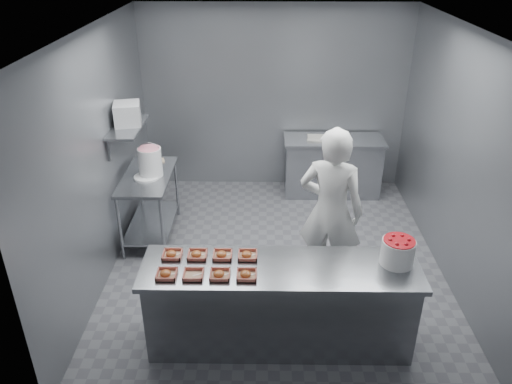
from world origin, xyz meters
TOP-DOWN VIEW (x-y plane):
  - floor at (0.00, 0.00)m, footprint 4.50×4.50m
  - ceiling at (0.00, 0.00)m, footprint 4.50×4.50m
  - wall_back at (0.00, 2.25)m, footprint 4.00×0.04m
  - wall_left at (-2.00, 0.00)m, footprint 0.04×4.50m
  - wall_right at (2.00, 0.00)m, footprint 0.04×4.50m
  - service_counter at (0.00, -1.35)m, footprint 2.60×0.70m
  - prep_table at (-1.65, 0.60)m, footprint 0.60×1.20m
  - back_counter at (0.90, 1.90)m, footprint 1.50×0.60m
  - wall_shelf at (-1.82, 0.60)m, footprint 0.35×0.90m
  - tray_0 at (-1.03, -1.50)m, footprint 0.19×0.18m
  - tray_1 at (-0.79, -1.50)m, footprint 0.19×0.18m
  - tray_2 at (-0.55, -1.50)m, footprint 0.19×0.18m
  - tray_3 at (-0.31, -1.50)m, footprint 0.19×0.18m
  - tray_4 at (-1.03, -1.20)m, footprint 0.19×0.18m
  - tray_5 at (-0.79, -1.20)m, footprint 0.19×0.18m
  - tray_6 at (-0.55, -1.20)m, footprint 0.19×0.18m
  - tray_7 at (-0.31, -1.20)m, footprint 0.19×0.18m
  - worker at (0.57, -0.42)m, footprint 0.81×0.66m
  - strawberry_tub at (1.08, -1.28)m, footprint 0.31×0.31m
  - glaze_bucket at (-1.59, 0.59)m, footprint 0.31×0.29m
  - bucket_lid at (-1.63, 0.52)m, footprint 0.37×0.37m
  - rag at (-1.58, 1.04)m, footprint 0.17×0.15m
  - appliance at (-1.82, 0.66)m, footprint 0.37×0.41m
  - paper_stack at (0.65, 1.90)m, footprint 0.32×0.25m

SIDE VIEW (x-z plane):
  - floor at x=0.00m, z-range 0.00..0.00m
  - back_counter at x=0.90m, z-range 0.00..0.90m
  - service_counter at x=0.00m, z-range 0.00..0.90m
  - prep_table at x=-1.65m, z-range 0.14..1.04m
  - rag at x=-1.58m, z-range 0.90..0.92m
  - bucket_lid at x=-1.63m, z-range 0.90..0.93m
  - paper_stack at x=0.65m, z-range 0.90..0.94m
  - tray_1 at x=-0.79m, z-range 0.90..0.94m
  - tray_0 at x=-1.03m, z-range 0.89..0.95m
  - tray_2 at x=-0.55m, z-range 0.89..0.95m
  - tray_3 at x=-0.31m, z-range 0.89..0.95m
  - tray_4 at x=-1.03m, z-range 0.89..0.95m
  - tray_5 at x=-0.79m, z-range 0.89..0.95m
  - tray_6 at x=-0.55m, z-range 0.89..0.95m
  - tray_7 at x=-0.31m, z-range 0.89..0.95m
  - worker at x=0.57m, z-range 0.00..1.93m
  - strawberry_tub at x=1.08m, z-range 0.91..1.17m
  - glaze_bucket at x=-1.59m, z-range 0.87..1.32m
  - wall_back at x=0.00m, z-range 0.00..2.80m
  - wall_left at x=-2.00m, z-range 0.00..2.80m
  - wall_right at x=2.00m, z-range 0.00..2.80m
  - wall_shelf at x=-1.82m, z-range 1.54..1.56m
  - appliance at x=-1.82m, z-range 1.56..1.83m
  - ceiling at x=0.00m, z-range 2.80..2.80m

